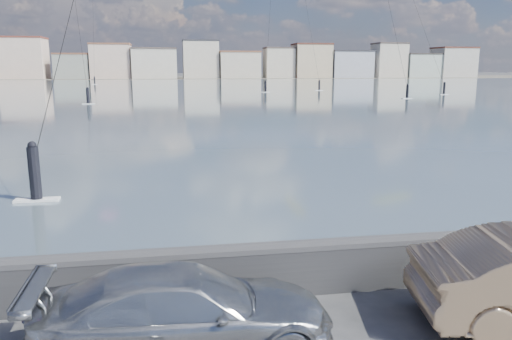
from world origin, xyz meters
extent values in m
cube|color=#445A63|center=(0.00, 91.50, 0.01)|extent=(500.00, 177.00, 0.00)
cube|color=#4C473D|center=(0.00, 200.00, 0.01)|extent=(500.00, 60.00, 0.00)
cube|color=#28282B|center=(0.00, 2.70, 0.45)|extent=(400.00, 0.35, 0.90)
cylinder|color=#28282B|center=(0.00, 2.70, 0.90)|extent=(400.00, 0.36, 0.36)
cube|color=beige|center=(-51.50, 186.00, 7.00)|extent=(15.00, 12.00, 14.00)
cube|color=brown|center=(-51.50, 186.00, 14.30)|extent=(15.30, 12.24, 0.60)
cube|color=gray|center=(-35.00, 186.00, 4.25)|extent=(12.00, 10.00, 8.50)
cube|color=brown|center=(-35.00, 186.00, 8.80)|extent=(12.24, 10.20, 0.60)
cube|color=beige|center=(-21.50, 186.00, 6.00)|extent=(14.00, 11.00, 12.00)
cube|color=brown|center=(-21.50, 186.00, 12.30)|extent=(14.28, 11.22, 0.60)
cube|color=beige|center=(-6.00, 186.00, 5.25)|extent=(16.00, 13.00, 10.50)
cube|color=#4C423D|center=(-6.00, 186.00, 10.80)|extent=(16.32, 13.26, 0.60)
cube|color=beige|center=(11.00, 186.00, 6.75)|extent=(13.00, 10.00, 13.50)
cube|color=#2D2D33|center=(11.00, 186.00, 13.80)|extent=(13.26, 10.20, 0.60)
cube|color=beige|center=(25.50, 186.00, 4.75)|extent=(15.00, 12.00, 9.50)
cube|color=brown|center=(25.50, 186.00, 9.80)|extent=(15.30, 12.24, 0.60)
cube|color=beige|center=(41.00, 186.00, 5.50)|extent=(11.00, 9.00, 11.00)
cube|color=#4C423D|center=(41.00, 186.00, 11.30)|extent=(11.22, 9.18, 0.60)
cube|color=beige|center=(54.00, 186.00, 6.25)|extent=(14.00, 11.00, 12.50)
cube|color=#562D23|center=(54.00, 186.00, 12.80)|extent=(14.28, 11.22, 0.60)
cube|color=#B2B7C6|center=(69.50, 186.00, 5.00)|extent=(16.00, 12.00, 10.00)
cube|color=#2D2D33|center=(69.50, 186.00, 10.30)|extent=(16.32, 12.24, 0.60)
cube|color=beige|center=(86.00, 186.00, 6.50)|extent=(12.00, 10.00, 13.00)
cube|color=#4C423D|center=(86.00, 186.00, 13.30)|extent=(12.24, 10.20, 0.60)
cube|color=#B7C6BC|center=(99.50, 186.00, 4.50)|extent=(14.00, 11.00, 9.00)
cube|color=#383330|center=(99.50, 186.00, 9.30)|extent=(14.28, 11.22, 0.60)
cube|color=beige|center=(114.00, 186.00, 5.75)|extent=(15.00, 12.00, 11.50)
cube|color=#562D23|center=(114.00, 186.00, 11.80)|extent=(15.30, 12.24, 0.60)
imported|color=#A5A8AC|center=(-0.60, 1.02, 0.66)|extent=(4.58, 1.89, 1.32)
cube|color=white|center=(-19.06, 123.93, 0.05)|extent=(1.40, 0.42, 0.08)
cylinder|color=black|center=(-19.06, 123.93, 0.95)|extent=(0.36, 0.36, 1.70)
sphere|color=black|center=(-19.06, 123.93, 1.85)|extent=(0.28, 0.28, 0.28)
cylinder|color=black|center=(-18.86, 127.94, 18.57)|extent=(0.41, 8.05, 34.55)
cube|color=white|center=(-10.22, 55.17, 0.05)|extent=(1.40, 0.42, 0.08)
cylinder|color=black|center=(-10.22, 55.17, 0.95)|extent=(0.36, 0.36, 1.70)
sphere|color=black|center=(-10.22, 55.17, 1.85)|extent=(0.28, 0.28, 0.28)
cube|color=white|center=(41.68, 66.91, 0.05)|extent=(1.40, 0.42, 0.08)
cylinder|color=black|center=(41.68, 66.91, 0.95)|extent=(0.36, 0.36, 1.70)
sphere|color=black|center=(41.68, 66.91, 1.85)|extent=(0.28, 0.28, 0.28)
cylinder|color=black|center=(41.05, 73.95, 10.94)|extent=(1.30, 14.11, 19.30)
cube|color=white|center=(-5.13, 10.68, 0.05)|extent=(1.40, 0.42, 0.08)
cylinder|color=black|center=(-5.13, 10.68, 0.95)|extent=(0.36, 0.36, 1.70)
sphere|color=black|center=(-5.13, 10.68, 1.85)|extent=(0.28, 0.28, 0.28)
cube|color=white|center=(15.44, 78.92, 0.05)|extent=(1.40, 0.42, 0.08)
cylinder|color=black|center=(15.44, 78.92, 0.95)|extent=(0.36, 0.36, 1.70)
sphere|color=black|center=(15.44, 78.92, 1.85)|extent=(0.28, 0.28, 0.28)
cube|color=white|center=(31.30, 58.40, 0.05)|extent=(1.40, 0.42, 0.08)
cylinder|color=black|center=(31.30, 58.40, 0.95)|extent=(0.36, 0.36, 1.70)
sphere|color=black|center=(31.30, 58.40, 1.85)|extent=(0.28, 0.28, 0.28)
cube|color=white|center=(26.32, 83.34, 0.05)|extent=(1.40, 0.42, 0.08)
cylinder|color=black|center=(26.32, 83.34, 0.95)|extent=(0.36, 0.36, 1.70)
sphere|color=black|center=(26.32, 83.34, 1.85)|extent=(0.28, 0.28, 0.28)
cylinder|color=black|center=(25.41, 88.25, 13.04)|extent=(1.86, 9.85, 23.48)
camera|label=1|loc=(-0.72, -6.05, 4.32)|focal=35.00mm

